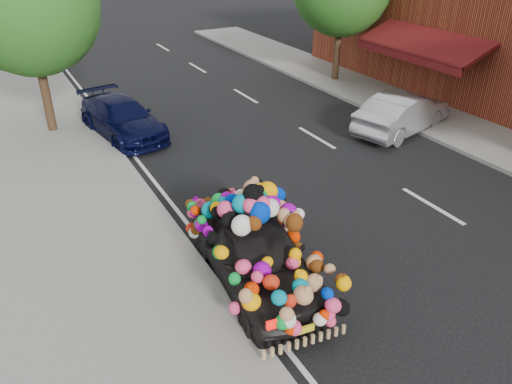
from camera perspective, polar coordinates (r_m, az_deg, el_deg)
ground at (r=10.86m, az=6.21°, el=-6.11°), size 100.00×100.00×0.00m
sidewalk at (r=9.51m, az=-16.35°, el=-12.63°), size 4.00×60.00×0.12m
kerb at (r=9.90m, az=-5.28°, el=-9.49°), size 0.15×60.00×0.13m
footpath_far at (r=17.98m, az=22.90°, el=6.43°), size 3.00×40.00×0.12m
lane_markings at (r=12.99m, az=19.50°, el=-1.47°), size 6.00×50.00×0.01m
tree_near_sidewalk at (r=16.95m, az=-24.68°, el=18.93°), size 4.20×4.20×6.13m
plush_art_car at (r=9.26m, az=-0.07°, el=-5.11°), size 2.34×4.31×1.99m
navy_sedan at (r=16.76m, az=-15.05°, el=8.18°), size 2.28×4.29×1.18m
silver_hatchback at (r=17.15m, az=16.40°, el=8.66°), size 4.16×2.42×1.30m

